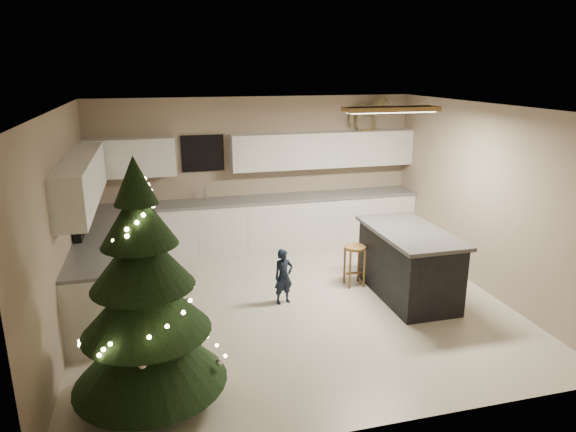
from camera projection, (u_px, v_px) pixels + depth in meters
The scene contains 8 objects.
ground_plane at pixel (295, 306), 6.85m from camera, with size 5.50×5.50×0.00m, color beige.
room_shell at pixel (297, 177), 6.37m from camera, with size 5.52×5.02×2.61m.
cabinetry at pixel (210, 222), 7.95m from camera, with size 5.50×3.20×2.00m.
island at pixel (408, 263), 7.04m from camera, with size 0.90×1.70×0.95m.
bar_stool at pixel (355, 256), 7.39m from camera, with size 0.31×0.31×0.60m.
christmas_tree at pixel (145, 308), 4.64m from camera, with size 1.48×1.43×2.36m.
toddler at pixel (284, 277), 6.84m from camera, with size 0.28×0.18×0.76m, color black.
rocking_horse at pixel (368, 113), 8.85m from camera, with size 0.66×0.30×0.58m.
Camera 1 is at (-1.67, -6.02, 3.07)m, focal length 32.00 mm.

